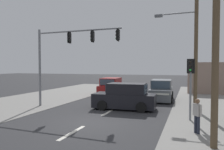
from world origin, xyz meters
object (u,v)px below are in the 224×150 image
traffic_signal_mast (66,50)px  pedestal_signal_right_kerb (191,79)px  suv_crossing_left (125,97)px  suv_receding_far (161,91)px  utility_pole_midground_right (194,37)px  suv_oncoming_near (111,87)px  pedestrian_at_kerb (197,114)px

traffic_signal_mast → pedestal_signal_right_kerb: size_ratio=1.94×
pedestal_signal_right_kerb → suv_crossing_left: size_ratio=0.77×
suv_crossing_left → suv_receding_far: bearing=68.5°
utility_pole_midground_right → suv_oncoming_near: bearing=144.4°
pedestal_signal_right_kerb → suv_receding_far: size_ratio=0.77×
pedestal_signal_right_kerb → suv_crossing_left: bearing=156.0°
traffic_signal_mast → suv_crossing_left: bearing=14.0°
suv_receding_far → suv_oncoming_near: bearing=161.7°
suv_oncoming_near → suv_receding_far: same height
pedestal_signal_right_kerb → suv_receding_far: bearing=109.2°
suv_oncoming_near → pedestrian_at_kerb: size_ratio=2.83×
traffic_signal_mast → pedestrian_at_kerb: 10.31m
utility_pole_midground_right → suv_receding_far: (-2.68, 4.05, -4.28)m
suv_oncoming_near → suv_receding_far: (5.56, -1.84, 0.00)m
traffic_signal_mast → pedestrian_at_kerb: size_ratio=4.23×
traffic_signal_mast → suv_receding_far: 9.50m
utility_pole_midground_right → suv_receding_far: bearing=123.5°
traffic_signal_mast → pedestal_signal_right_kerb: bearing=-6.0°
suv_oncoming_near → traffic_signal_mast: bearing=-95.4°
traffic_signal_mast → suv_crossing_left: 5.64m
suv_oncoming_near → pedestal_signal_right_kerb: bearing=-48.1°
pedestal_signal_right_kerb → suv_crossing_left: pedestal_signal_right_kerb is taller
suv_oncoming_near → suv_receding_far: bearing=-18.3°
pedestal_signal_right_kerb → suv_crossing_left: (-4.49, 2.00, -1.53)m
traffic_signal_mast → suv_receding_far: size_ratio=1.49×
utility_pole_midground_right → pedestal_signal_right_kerb: (-0.21, -3.07, -2.74)m
pedestal_signal_right_kerb → suv_receding_far: pedestal_signal_right_kerb is taller
utility_pole_midground_right → traffic_signal_mast: utility_pole_midground_right is taller
suv_oncoming_near → pedestrian_at_kerb: (8.32, -11.50, 0.04)m
suv_crossing_left → pedestrian_at_kerb: size_ratio=2.83×
suv_crossing_left → traffic_signal_mast: bearing=-166.0°
utility_pole_midground_right → suv_oncoming_near: size_ratio=2.08×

